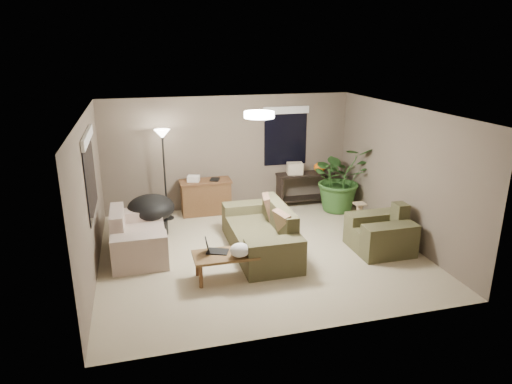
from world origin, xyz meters
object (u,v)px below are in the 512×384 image
object	(u,v)px
coffee_table	(225,257)
floor_lamp	(163,145)
console_table	(305,186)
papasan_chair	(151,212)
houseplant	(340,185)
loveseat	(137,238)
cat_scratching_post	(359,216)
main_sofa	(262,235)
armchair	(381,234)
desk	(206,197)

from	to	relation	value
coffee_table	floor_lamp	distance (m)	3.22
console_table	papasan_chair	xyz separation A→B (m)	(-3.49, -0.92, 0.03)
papasan_chair	houseplant	bearing A→B (deg)	5.14
loveseat	cat_scratching_post	distance (m)	4.37
coffee_table	houseplant	world-z (taller)	houseplant
console_table	papasan_chair	size ratio (longest dim) A/B	1.38
main_sofa	papasan_chair	size ratio (longest dim) A/B	2.34
armchair	console_table	size ratio (longest dim) A/B	0.77
main_sofa	console_table	size ratio (longest dim) A/B	1.69
armchair	loveseat	bearing A→B (deg)	167.44
loveseat	houseplant	bearing A→B (deg)	15.18
floor_lamp	houseplant	xyz separation A→B (m)	(3.77, -0.43, -1.02)
main_sofa	console_table	xyz separation A→B (m)	(1.62, 2.17, 0.14)
papasan_chair	cat_scratching_post	size ratio (longest dim) A/B	1.88
main_sofa	cat_scratching_post	world-z (taller)	main_sofa
desk	papasan_chair	size ratio (longest dim) A/B	1.17
floor_lamp	cat_scratching_post	world-z (taller)	floor_lamp
cat_scratching_post	armchair	bearing A→B (deg)	-97.38
papasan_chair	desk	bearing A→B (deg)	37.29
papasan_chair	floor_lamp	distance (m)	1.43
houseplant	armchair	bearing A→B (deg)	-94.84
loveseat	armchair	world-z (taller)	same
papasan_chair	console_table	bearing A→B (deg)	14.74
floor_lamp	papasan_chair	bearing A→B (deg)	-113.08
coffee_table	desk	distance (m)	3.00
main_sofa	armchair	size ratio (longest dim) A/B	2.20
desk	console_table	xyz separation A→B (m)	(2.29, 0.01, 0.06)
floor_lamp	houseplant	world-z (taller)	floor_lamp
main_sofa	houseplant	size ratio (longest dim) A/B	1.48
console_table	cat_scratching_post	world-z (taller)	console_table
coffee_table	cat_scratching_post	xyz separation A→B (m)	(3.04, 1.44, -0.14)
loveseat	houseplant	size ratio (longest dim) A/B	1.08
armchair	desk	distance (m)	3.83
loveseat	papasan_chair	size ratio (longest dim) A/B	1.70
desk	main_sofa	bearing A→B (deg)	-72.77
armchair	coffee_table	distance (m)	2.92
console_table	papasan_chair	distance (m)	3.60
desk	armchair	bearing A→B (deg)	-44.37
console_table	papasan_chair	world-z (taller)	papasan_chair
main_sofa	cat_scratching_post	bearing A→B (deg)	15.30
houseplant	cat_scratching_post	xyz separation A→B (m)	(-0.04, -1.02, -0.36)
papasan_chair	coffee_table	bearing A→B (deg)	-63.66
floor_lamp	coffee_table	bearing A→B (deg)	-76.57
desk	papasan_chair	distance (m)	1.51
floor_lamp	console_table	bearing A→B (deg)	2.04
houseplant	cat_scratching_post	bearing A→B (deg)	-92.03
armchair	desk	size ratio (longest dim) A/B	0.91
cat_scratching_post	houseplant	bearing A→B (deg)	87.97
main_sofa	console_table	world-z (taller)	main_sofa
cat_scratching_post	papasan_chair	bearing A→B (deg)	170.98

